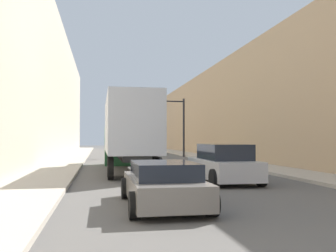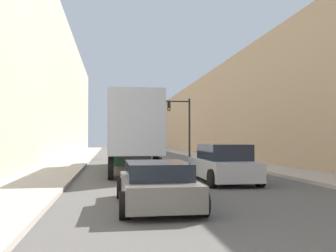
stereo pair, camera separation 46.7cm
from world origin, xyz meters
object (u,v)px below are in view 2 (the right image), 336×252
semi_truck (130,131)px  sedan_car (156,185)px  traffic_signal_gantry (174,116)px  suv_car (222,164)px

semi_truck → sedan_car: (0.13, -11.37, -1.66)m
semi_truck → traffic_signal_gantry: size_ratio=1.84×
suv_car → traffic_signal_gantry: 21.87m
semi_truck → suv_car: bearing=-59.6°
suv_car → traffic_signal_gantry: bearing=85.7°
suv_car → traffic_signal_gantry: (1.62, 21.55, 3.33)m
sedan_car → suv_car: size_ratio=0.88×
sedan_car → suv_car: (3.47, 5.24, 0.17)m
semi_truck → traffic_signal_gantry: (5.21, 15.43, 1.84)m
semi_truck → traffic_signal_gantry: 16.39m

